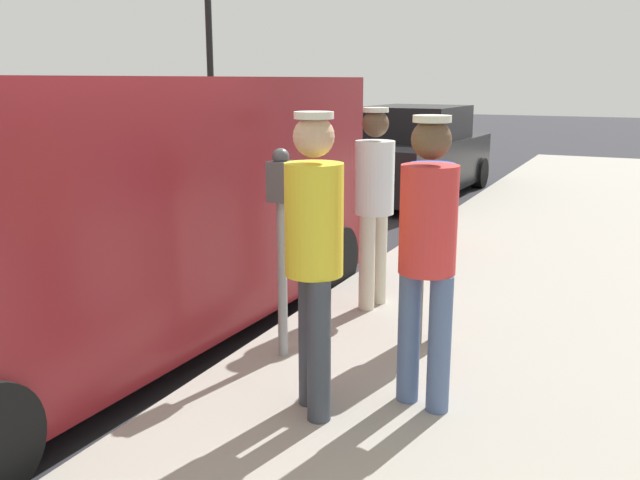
% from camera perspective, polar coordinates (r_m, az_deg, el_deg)
% --- Properties ---
extents(ground_plane, '(80.00, 80.00, 0.00)m').
position_cam_1_polar(ground_plane, '(5.35, -20.68, -11.16)').
color(ground_plane, '#2D2D33').
extents(parking_meter_near, '(0.14, 0.18, 1.52)m').
position_cam_1_polar(parking_meter_near, '(4.83, -3.22, 1.86)').
color(parking_meter_near, gray).
rests_on(parking_meter_near, sidewalk_slab).
extents(pedestrian_in_white, '(0.34, 0.36, 1.75)m').
position_cam_1_polar(pedestrian_in_white, '(5.96, 4.53, 3.78)').
color(pedestrian_in_white, beige).
rests_on(pedestrian_in_white, sidewalk_slab).
extents(pedestrian_in_yellow, '(0.34, 0.34, 1.81)m').
position_cam_1_polar(pedestrian_in_yellow, '(3.97, -0.50, -0.42)').
color(pedestrian_in_yellow, '#383D47').
rests_on(pedestrian_in_yellow, sidewalk_slab).
extents(pedestrian_in_red, '(0.35, 0.34, 1.78)m').
position_cam_1_polar(pedestrian_in_red, '(4.10, 8.92, -0.37)').
color(pedestrian_in_red, '#4C608C').
rests_on(pedestrian_in_red, sidewalk_slab).
extents(pedestrian_in_blue, '(0.34, 0.34, 1.65)m').
position_cam_1_polar(pedestrian_in_blue, '(5.17, 9.14, 1.44)').
color(pedestrian_in_blue, '#726656').
rests_on(pedestrian_in_blue, sidewalk_slab).
extents(parked_van, '(2.26, 5.26, 2.15)m').
position_cam_1_polar(parked_van, '(5.68, -16.77, 2.76)').
color(parked_van, maroon).
rests_on(parked_van, ground).
extents(parked_sedan_ahead, '(2.10, 4.47, 1.65)m').
position_cam_1_polar(parked_sedan_ahead, '(12.86, 7.60, 6.93)').
color(parked_sedan_ahead, black).
rests_on(parked_sedan_ahead, ground).
extents(traffic_light_corner, '(2.48, 0.42, 5.20)m').
position_cam_1_polar(traffic_light_corner, '(17.90, -11.59, 17.40)').
color(traffic_light_corner, black).
rests_on(traffic_light_corner, ground).
extents(fire_hydrant, '(0.24, 0.24, 0.86)m').
position_cam_1_polar(fire_hydrant, '(8.43, 10.00, 2.32)').
color(fire_hydrant, red).
rests_on(fire_hydrant, sidewalk_slab).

